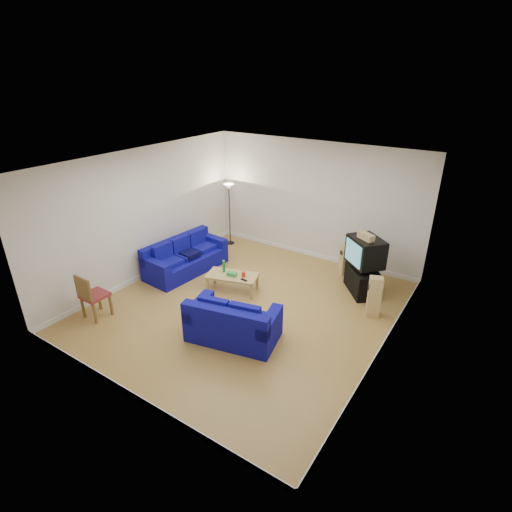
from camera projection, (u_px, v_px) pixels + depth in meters
The scene contains 16 objects.
room at pixel (245, 243), 8.25m from camera, with size 6.01×6.51×3.21m.
sofa_three_seat at pixel (185, 259), 10.41m from camera, with size 1.13×2.28×0.85m.
sofa_loveseat at pixel (232, 325), 7.71m from camera, with size 1.89×1.31×0.86m.
coffee_table at pixel (232, 277), 9.40m from camera, with size 1.31×0.92×0.43m.
bottle at pixel (224, 266), 9.46m from camera, with size 0.07×0.07×0.29m, color #197233.
tissue_box at pixel (232, 274), 9.31m from camera, with size 0.22×0.12×0.09m, color green.
red_canister at pixel (243, 274), 9.25m from camera, with size 0.09×0.09×0.13m, color red.
remote at pixel (244, 280), 9.13m from camera, with size 0.17×0.05×0.02m, color black.
tv_stand at pixel (363, 280), 9.39m from camera, with size 1.01×0.56×0.62m, color black.
av_receiver at pixel (364, 266), 9.29m from camera, with size 0.39×0.32×0.09m, color black.
television at pixel (365, 252), 9.12m from camera, with size 1.04×1.01×0.65m.
centre_speaker at pixel (366, 236), 8.90m from camera, with size 0.42×0.17×0.15m, color #D5B873.
speaker_left at pixel (345, 259), 10.17m from camera, with size 0.30×0.32×0.85m.
speaker_right at pixel (374, 297), 8.42m from camera, with size 0.33×0.30×0.91m.
floor_lamp at pixel (229, 195), 11.52m from camera, with size 0.32×0.32×1.84m.
dining_chair at pixel (91, 294), 8.28m from camera, with size 0.50×0.50×1.02m.
Camera 1 is at (4.35, -6.21, 4.81)m, focal length 28.00 mm.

